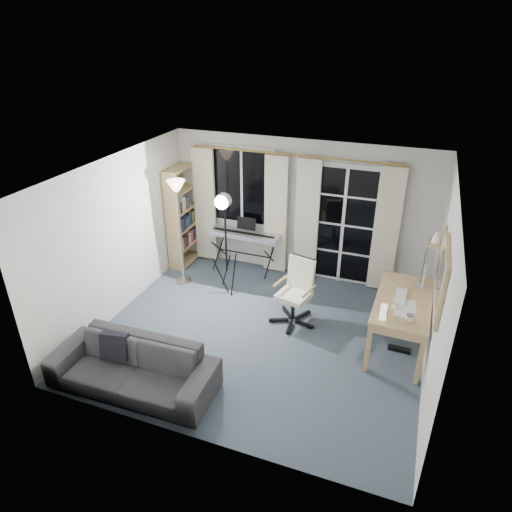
{
  "coord_description": "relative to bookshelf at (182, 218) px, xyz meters",
  "views": [
    {
      "loc": [
        1.82,
        -5.06,
        4.04
      ],
      "look_at": [
        -0.19,
        0.35,
        1.07
      ],
      "focal_mm": 32.0,
      "sensor_mm": 36.0,
      "label": 1
    }
  ],
  "objects": [
    {
      "name": "floor",
      "position": [
        2.12,
        -1.67,
        -0.88
      ],
      "size": [
        4.5,
        4.0,
        0.02
      ],
      "primitive_type": "cube",
      "color": "#3D495A",
      "rests_on": "ground"
    },
    {
      "name": "window",
      "position": [
        1.07,
        0.3,
        0.63
      ],
      "size": [
        1.2,
        0.08,
        1.4
      ],
      "color": "white",
      "rests_on": "floor"
    },
    {
      "name": "french_door",
      "position": [
        2.87,
        0.3,
        0.16
      ],
      "size": [
        1.32,
        0.09,
        2.11
      ],
      "color": "white",
      "rests_on": "floor"
    },
    {
      "name": "curtains",
      "position": [
        1.98,
        0.21,
        0.22
      ],
      "size": [
        3.6,
        0.07,
        2.13
      ],
      "color": "gold",
      "rests_on": "floor"
    },
    {
      "name": "bookshelf",
      "position": [
        0.0,
        0.0,
        0.0
      ],
      "size": [
        0.32,
        0.86,
        1.83
      ],
      "rotation": [
        0.0,
        0.0,
        0.03
      ],
      "color": "tan",
      "rests_on": "floor"
    },
    {
      "name": "torchiere_lamp",
      "position": [
        0.36,
        -0.72,
        0.6
      ],
      "size": [
        0.37,
        0.37,
        1.83
      ],
      "rotation": [
        0.0,
        0.0,
        0.32
      ],
      "color": "#B2B2B7",
      "rests_on": "floor"
    },
    {
      "name": "keyboard_piano",
      "position": [
        1.21,
        0.03,
        -0.17
      ],
      "size": [
        1.28,
        0.63,
        0.93
      ],
      "rotation": [
        0.0,
        0.0,
        -0.01
      ],
      "color": "black",
      "rests_on": "floor"
    },
    {
      "name": "studio_light",
      "position": [
        1.2,
        -0.79,
        0.56
      ],
      "size": [
        0.31,
        0.35,
        1.78
      ],
      "rotation": [
        0.0,
        0.0,
        0.0
      ],
      "color": "black",
      "rests_on": "floor"
    },
    {
      "name": "office_chair",
      "position": [
        2.51,
        -1.11,
        -0.28
      ],
      "size": [
        0.69,
        0.69,
        1.0
      ],
      "rotation": [
        0.0,
        0.0,
        -0.24
      ],
      "color": "black",
      "rests_on": "floor"
    },
    {
      "name": "desk",
      "position": [
        4.0,
        -1.26,
        -0.2
      ],
      "size": [
        0.75,
        1.45,
        0.76
      ],
      "rotation": [
        0.0,
        0.0,
        -0.03
      ],
      "color": "tan",
      "rests_on": "floor"
    },
    {
      "name": "monitor",
      "position": [
        4.2,
        -0.81,
        0.18
      ],
      "size": [
        0.19,
        0.55,
        0.48
      ],
      "rotation": [
        0.0,
        0.0,
        -0.03
      ],
      "color": "silver",
      "rests_on": "desk"
    },
    {
      "name": "desk_clutter",
      "position": [
        3.93,
        -1.49,
        -0.27
      ],
      "size": [
        0.46,
        0.87,
        0.97
      ],
      "rotation": [
        0.0,
        0.0,
        -0.03
      ],
      "color": "white",
      "rests_on": "desk"
    },
    {
      "name": "mug",
      "position": [
        4.1,
        -1.76,
        -0.04
      ],
      "size": [
        0.13,
        0.1,
        0.13
      ],
      "primitive_type": "imported",
      "rotation": [
        0.0,
        0.0,
        -0.03
      ],
      "color": "silver",
      "rests_on": "desk"
    },
    {
      "name": "wall_mirror",
      "position": [
        4.34,
        -2.02,
        0.68
      ],
      "size": [
        0.04,
        0.94,
        0.74
      ],
      "color": "tan",
      "rests_on": "floor"
    },
    {
      "name": "framed_print",
      "position": [
        4.35,
        -1.12,
        0.73
      ],
      "size": [
        0.03,
        0.42,
        0.32
      ],
      "color": "tan",
      "rests_on": "floor"
    },
    {
      "name": "wall_shelf",
      "position": [
        4.28,
        -0.62,
        0.54
      ],
      "size": [
        0.16,
        0.3,
        0.18
      ],
      "color": "tan",
      "rests_on": "floor"
    },
    {
      "name": "sofa",
      "position": [
        1.03,
        -3.22,
        -0.47
      ],
      "size": [
        2.06,
        0.65,
        0.8
      ],
      "rotation": [
        0.0,
        0.0,
        0.03
      ],
      "color": "#2A2A2C",
      "rests_on": "floor"
    }
  ]
}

